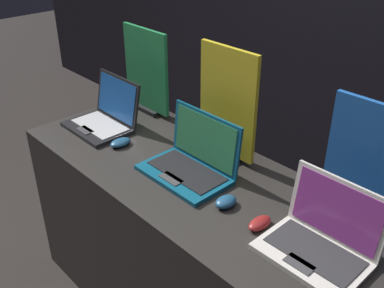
% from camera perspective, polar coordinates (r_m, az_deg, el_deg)
% --- Properties ---
extents(wall_back, '(8.00, 0.05, 2.80)m').
position_cam_1_polar(wall_back, '(2.93, 22.54, 16.05)').
color(wall_back, black).
rests_on(wall_back, ground_plane).
extents(display_counter, '(1.78, 0.70, 0.89)m').
position_cam_1_polar(display_counter, '(2.24, 0.02, -13.40)').
color(display_counter, '#282623').
rests_on(display_counter, ground_plane).
extents(laptop_front, '(0.34, 0.29, 0.25)m').
position_cam_1_polar(laptop_front, '(2.38, -10.97, 3.49)').
color(laptop_front, black).
rests_on(laptop_front, display_counter).
extents(mouse_front, '(0.07, 0.11, 0.03)m').
position_cam_1_polar(mouse_front, '(2.20, -9.07, 0.18)').
color(mouse_front, navy).
rests_on(mouse_front, display_counter).
extents(promo_stand_front, '(0.34, 0.07, 0.47)m').
position_cam_1_polar(promo_stand_front, '(2.46, -5.83, 8.94)').
color(promo_stand_front, black).
rests_on(promo_stand_front, display_counter).
extents(laptop_middle, '(0.39, 0.27, 0.26)m').
position_cam_1_polar(laptop_middle, '(1.95, 0.02, -2.09)').
color(laptop_middle, '#0F5170').
rests_on(laptop_middle, display_counter).
extents(mouse_middle, '(0.07, 0.10, 0.04)m').
position_cam_1_polar(mouse_middle, '(1.77, 4.32, -7.33)').
color(mouse_middle, navy).
rests_on(mouse_middle, display_counter).
extents(promo_stand_middle, '(0.32, 0.07, 0.52)m').
position_cam_1_polar(promo_stand_middle, '(1.99, 4.52, 4.75)').
color(promo_stand_middle, black).
rests_on(promo_stand_middle, display_counter).
extents(laptop_back, '(0.35, 0.27, 0.25)m').
position_cam_1_polar(laptop_back, '(1.60, 16.12, -11.40)').
color(laptop_back, silver).
rests_on(laptop_back, display_counter).
extents(mouse_back, '(0.06, 0.11, 0.03)m').
position_cam_1_polar(mouse_back, '(1.69, 8.59, -9.91)').
color(mouse_back, maroon).
rests_on(mouse_back, display_counter).
extents(promo_stand_back, '(0.32, 0.07, 0.48)m').
position_cam_1_polar(promo_stand_back, '(1.70, 21.47, -2.86)').
color(promo_stand_back, black).
rests_on(promo_stand_back, display_counter).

